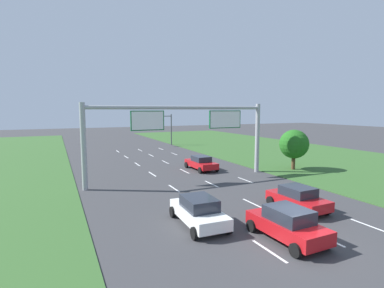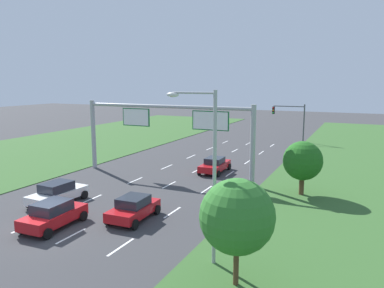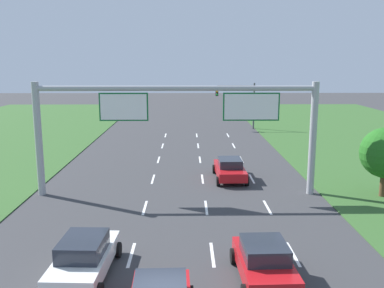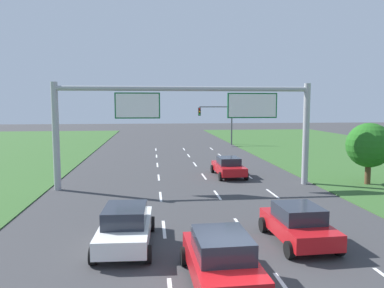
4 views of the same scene
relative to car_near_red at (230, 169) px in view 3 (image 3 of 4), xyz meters
name	(u,v)px [view 3 (image 3 of 4)]	position (x,y,z in m)	size (l,w,h in m)	color
lane_dashes_inner_left	(139,228)	(-5.42, -8.94, -0.74)	(0.14, 56.40, 0.01)	white
lane_dashes_inner_right	(209,228)	(-1.92, -8.94, -0.74)	(0.14, 56.40, 0.01)	white
lane_dashes_slip	(278,227)	(1.58, -8.94, -0.74)	(0.14, 56.40, 0.01)	white
car_near_red	(230,169)	(0.00, 0.00, 0.00)	(2.23, 4.45, 1.49)	red
car_mid_lane	(84,257)	(-6.98, -13.79, 0.05)	(2.30, 4.55, 1.60)	white
car_far_ahead	(264,261)	(-0.10, -14.17, 0.03)	(2.27, 4.05, 1.53)	red
sign_gantry	(180,117)	(-3.44, -3.40, 4.14)	(17.24, 0.44, 7.00)	#9EA0A5
traffic_light_mast	(238,97)	(3.17, 22.49, 3.12)	(4.76, 0.49, 5.60)	#47494F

